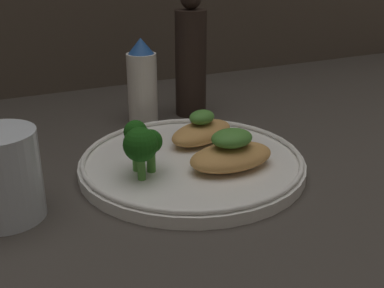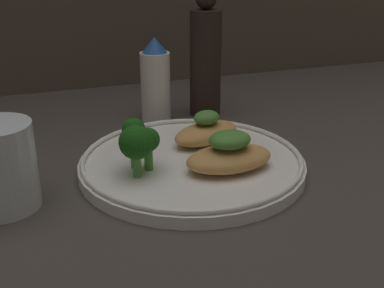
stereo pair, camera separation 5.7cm
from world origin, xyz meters
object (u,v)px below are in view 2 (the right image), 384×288
object	(u,v)px
broccoli_bunch	(138,141)
pepper_grinder	(206,59)
plate	(192,162)
sauce_bottle	(155,81)

from	to	relation	value
broccoli_bunch	pepper_grinder	world-z (taller)	pepper_grinder
broccoli_bunch	pepper_grinder	xyz separation A→B (cm)	(15.94, 20.86, 3.60)
plate	pepper_grinder	bearing A→B (deg)	64.74
plate	sauce_bottle	xyz separation A→B (cm)	(0.89, 19.21, 5.17)
plate	broccoli_bunch	distance (cm)	8.31
broccoli_bunch	sauce_bottle	distance (cm)	22.27
plate	broccoli_bunch	world-z (taller)	broccoli_bunch
broccoli_bunch	pepper_grinder	bearing A→B (deg)	52.60
pepper_grinder	plate	bearing A→B (deg)	-115.26
sauce_bottle	pepper_grinder	distance (cm)	8.64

